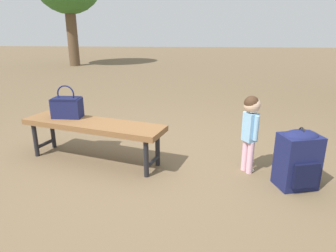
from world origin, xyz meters
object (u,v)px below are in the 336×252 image
(handbag, at_px, (67,106))
(backpack_large, at_px, (298,158))
(park_bench, at_px, (93,127))
(child_standing, at_px, (250,123))

(handbag, xyz_separation_m, backpack_large, (2.38, -0.57, -0.29))
(park_bench, distance_m, handbag, 0.41)
(park_bench, bearing_deg, child_standing, -4.87)
(park_bench, relative_size, handbag, 4.48)
(handbag, distance_m, backpack_large, 2.46)
(park_bench, relative_size, child_standing, 2.06)
(handbag, bearing_deg, child_standing, -8.58)
(child_standing, height_order, backpack_large, child_standing)
(child_standing, relative_size, backpack_large, 1.37)
(handbag, relative_size, backpack_large, 0.63)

